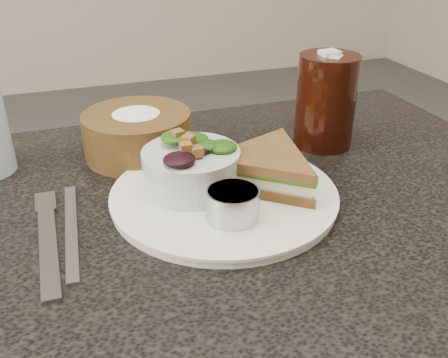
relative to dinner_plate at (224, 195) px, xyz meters
name	(u,v)px	position (x,y,z in m)	size (l,w,h in m)	color
dinner_plate	(224,195)	(0.00, 0.00, 0.00)	(0.29, 0.29, 0.01)	silver
sandwich	(266,169)	(0.06, 0.00, 0.03)	(0.17, 0.17, 0.05)	brown
salad_bowl	(191,163)	(-0.04, 0.02, 0.04)	(0.12, 0.12, 0.07)	#AFB7B2
dressing_ramekin	(233,205)	(-0.01, -0.06, 0.02)	(0.06, 0.06, 0.04)	#9FA4AC
orange_wedge	(207,156)	(0.00, 0.07, 0.02)	(0.07, 0.07, 0.03)	orange
fork	(48,245)	(-0.22, -0.03, 0.00)	(0.02, 0.19, 0.01)	gray
knife	(71,229)	(-0.19, -0.01, 0.00)	(0.01, 0.20, 0.00)	#AAADB8
bread_basket	(137,127)	(-0.08, 0.17, 0.04)	(0.16, 0.16, 0.09)	brown
cola_glass	(326,97)	(0.21, 0.12, 0.07)	(0.09, 0.09, 0.15)	black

